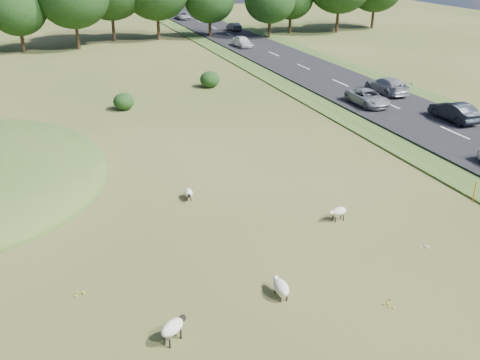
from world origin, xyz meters
The scene contains 15 objects.
ground centered at (0.00, 20.00, 0.00)m, with size 160.00×160.00×0.00m, color #39541A.
road centered at (20.00, 30.00, 0.12)m, with size 8.00×150.00×0.25m, color black.
shrubs centered at (-0.53, 26.35, 0.72)m, with size 22.14×6.54×1.55m.
marker_post centered at (13.40, -1.05, 0.60)m, with size 0.06×0.06×1.20m, color #D8590C.
sheep_0 centered at (-0.71, 4.70, 0.36)m, with size 0.58×1.03×0.57m.
sheep_1 centered at (-4.25, -6.05, 0.61)m, with size 1.20×1.00×0.87m.
sheep_2 centered at (0.31, -5.01, 0.45)m, with size 0.58×1.23×0.71m.
sheep_3 centered at (5.60, -0.30, 0.51)m, with size 1.02×0.51×0.73m.
car_0 centered at (18.10, 45.97, 0.94)m, with size 1.63×4.06×1.38m, color white.
car_1 centered at (18.10, 75.79, 0.87)m, with size 2.05×4.45×1.24m, color #AEB0B6.
car_3 centered at (21.90, 10.43, 0.96)m, with size 1.51×4.32×1.42m, color black.
car_4 centered at (21.90, 80.38, 0.87)m, with size 1.73×4.25×1.23m, color #999BA0.
car_5 centered at (21.90, 19.20, 0.97)m, with size 2.01×4.95×1.44m, color #A1A2A8.
car_6 centered at (21.90, 59.60, 0.86)m, with size 1.30×3.72×1.23m, color black.
car_7 centered at (18.10, 16.44, 0.88)m, with size 2.10×4.56×1.27m, color #9A9CA1.
Camera 1 is at (-7.27, -20.66, 12.68)m, focal length 40.00 mm.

